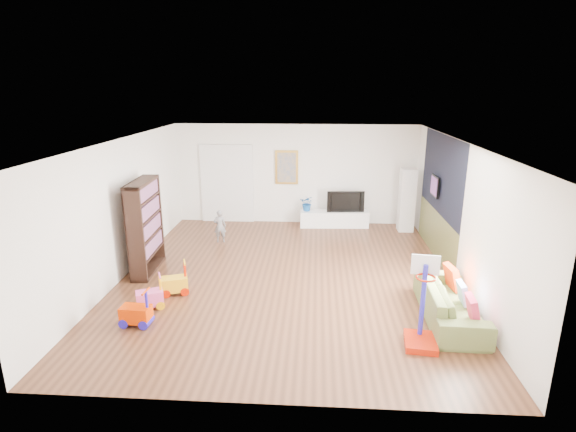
# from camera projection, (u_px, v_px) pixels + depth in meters

# --- Properties ---
(floor) EXTENTS (6.50, 7.50, 0.00)m
(floor) POSITION_uv_depth(u_px,v_px,m) (287.00, 277.00, 8.99)
(floor) COLOR brown
(floor) RESTS_ON ground
(ceiling) EXTENTS (6.50, 7.50, 0.00)m
(ceiling) POSITION_uv_depth(u_px,v_px,m) (287.00, 141.00, 8.23)
(ceiling) COLOR white
(ceiling) RESTS_ON ground
(wall_back) EXTENTS (6.50, 0.00, 2.70)m
(wall_back) POSITION_uv_depth(u_px,v_px,m) (296.00, 174.00, 12.20)
(wall_back) COLOR white
(wall_back) RESTS_ON ground
(wall_front) EXTENTS (6.50, 0.00, 2.70)m
(wall_front) POSITION_uv_depth(u_px,v_px,m) (264.00, 303.00, 5.02)
(wall_front) COLOR white
(wall_front) RESTS_ON ground
(wall_left) EXTENTS (0.00, 7.50, 2.70)m
(wall_left) POSITION_uv_depth(u_px,v_px,m) (122.00, 209.00, 8.81)
(wall_left) COLOR white
(wall_left) RESTS_ON ground
(wall_right) EXTENTS (0.00, 7.50, 2.70)m
(wall_right) POSITION_uv_depth(u_px,v_px,m) (459.00, 215.00, 8.41)
(wall_right) COLOR white
(wall_right) RESTS_ON ground
(navy_accent) EXTENTS (0.01, 3.20, 1.70)m
(navy_accent) POSITION_uv_depth(u_px,v_px,m) (441.00, 174.00, 9.61)
(navy_accent) COLOR black
(navy_accent) RESTS_ON wall_right
(olive_wainscot) EXTENTS (0.01, 3.20, 1.00)m
(olive_wainscot) POSITION_uv_depth(u_px,v_px,m) (436.00, 234.00, 9.99)
(olive_wainscot) COLOR brown
(olive_wainscot) RESTS_ON wall_right
(doorway) EXTENTS (1.45, 0.06, 2.10)m
(doorway) POSITION_uv_depth(u_px,v_px,m) (227.00, 185.00, 12.37)
(doorway) COLOR white
(doorway) RESTS_ON ground
(painting_back) EXTENTS (0.62, 0.06, 0.92)m
(painting_back) POSITION_uv_depth(u_px,v_px,m) (287.00, 167.00, 12.12)
(painting_back) COLOR gold
(painting_back) RESTS_ON wall_back
(artwork_right) EXTENTS (0.04, 0.56, 0.46)m
(artwork_right) POSITION_uv_depth(u_px,v_px,m) (435.00, 186.00, 9.89)
(artwork_right) COLOR #7F3F8C
(artwork_right) RESTS_ON wall_right
(media_console) EXTENTS (1.85, 0.55, 0.43)m
(media_console) POSITION_uv_depth(u_px,v_px,m) (334.00, 219.00, 12.15)
(media_console) COLOR white
(media_console) RESTS_ON ground
(tall_cabinet) EXTENTS (0.39, 0.39, 1.65)m
(tall_cabinet) POSITION_uv_depth(u_px,v_px,m) (407.00, 200.00, 11.63)
(tall_cabinet) COLOR white
(tall_cabinet) RESTS_ON ground
(bookshelf) EXTENTS (0.41, 1.31, 1.89)m
(bookshelf) POSITION_uv_depth(u_px,v_px,m) (145.00, 227.00, 9.04)
(bookshelf) COLOR black
(bookshelf) RESTS_ON ground
(sofa) EXTENTS (0.86, 2.07, 0.60)m
(sofa) POSITION_uv_depth(u_px,v_px,m) (450.00, 301.00, 7.31)
(sofa) COLOR olive
(sofa) RESTS_ON ground
(basketball_hoop) EXTENTS (0.53, 0.62, 1.35)m
(basketball_hoop) POSITION_uv_depth(u_px,v_px,m) (424.00, 304.00, 6.43)
(basketball_hoop) COLOR #AE1B06
(basketball_hoop) RESTS_ON ground
(ride_on_yellow) EXTENTS (0.53, 0.42, 0.61)m
(ride_on_yellow) POSITION_uv_depth(u_px,v_px,m) (174.00, 278.00, 8.16)
(ride_on_yellow) COLOR gold
(ride_on_yellow) RESTS_ON ground
(ride_on_orange) EXTENTS (0.48, 0.31, 0.61)m
(ride_on_orange) POSITION_uv_depth(u_px,v_px,m) (135.00, 308.00, 7.09)
(ride_on_orange) COLOR #D43300
(ride_on_orange) RESTS_ON ground
(ride_on_pink) EXTENTS (0.52, 0.43, 0.59)m
(ride_on_pink) POSITION_uv_depth(u_px,v_px,m) (149.00, 292.00, 7.64)
(ride_on_pink) COLOR #F155A0
(ride_on_pink) RESTS_ON ground
(child) EXTENTS (0.32, 0.24, 0.81)m
(child) POSITION_uv_depth(u_px,v_px,m) (220.00, 226.00, 10.87)
(child) COLOR slate
(child) RESTS_ON ground
(tv) EXTENTS (1.00, 0.21, 0.57)m
(tv) POSITION_uv_depth(u_px,v_px,m) (345.00, 201.00, 12.00)
(tv) COLOR black
(tv) RESTS_ON media_console
(vase_plant) EXTENTS (0.45, 0.42, 0.42)m
(vase_plant) POSITION_uv_depth(u_px,v_px,m) (307.00, 203.00, 12.06)
(vase_plant) COLOR #134F98
(vase_plant) RESTS_ON media_console
(pillow_left) EXTENTS (0.13, 0.39, 0.39)m
(pillow_left) POSITION_uv_depth(u_px,v_px,m) (473.00, 309.00, 6.71)
(pillow_left) COLOR #D12D50
(pillow_left) RESTS_ON sofa
(pillow_center) EXTENTS (0.10, 0.35, 0.35)m
(pillow_center) POSITION_uv_depth(u_px,v_px,m) (463.00, 293.00, 7.22)
(pillow_center) COLOR silver
(pillow_center) RESTS_ON sofa
(pillow_right) EXTENTS (0.17, 0.43, 0.42)m
(pillow_right) POSITION_uv_depth(u_px,v_px,m) (452.00, 277.00, 7.81)
(pillow_right) COLOR red
(pillow_right) RESTS_ON sofa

